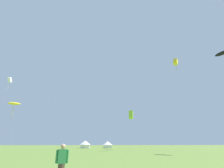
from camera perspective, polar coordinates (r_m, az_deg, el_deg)
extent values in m
ellipsoid|color=black|center=(45.61, 33.87, 8.90)|extent=(3.16, 4.08, 1.30)
ellipsoid|color=yellow|center=(53.03, -30.45, -5.79)|extent=(3.35, 2.01, 0.94)
cylinder|color=#A79518|center=(52.65, -30.87, -8.12)|extent=(0.07, 0.07, 3.24)
cylinder|color=#B2B2B7|center=(51.22, -30.91, -12.20)|extent=(1.96, 1.30, 12.02)
cube|color=white|center=(58.78, -31.55, 1.20)|extent=(0.94, 1.51, 1.64)
cylinder|color=#A4A4A4|center=(58.24, -31.87, -0.50)|extent=(0.05, 0.05, 2.87)
cylinder|color=#B2B2B7|center=(56.55, -33.97, -8.09)|extent=(1.14, 0.59, 19.76)
cube|color=#99DB2D|center=(46.26, 6.49, -10.40)|extent=(1.49, 1.88, 2.29)
cylinder|color=#B2B2B7|center=(45.01, 6.19, -15.99)|extent=(1.10, 1.33, 9.10)
cube|color=yellow|center=(69.27, 20.88, 7.11)|extent=(2.64, 2.73, 3.01)
cylinder|color=#A79518|center=(68.43, 21.08, 5.60)|extent=(0.09, 0.09, 2.54)
cylinder|color=#B2B2B7|center=(63.20, 23.13, -5.31)|extent=(0.26, 2.31, 31.44)
cube|color=#338C4C|center=(8.43, -16.66, -22.62)|extent=(0.41, 0.31, 0.60)
sphere|color=tan|center=(8.41, -16.36, -19.78)|extent=(0.22, 0.22, 0.22)
cylinder|color=#338C4C|center=(8.47, -18.38, -22.44)|extent=(0.09, 0.09, 0.55)
cylinder|color=#338C4C|center=(8.39, -14.92, -22.78)|extent=(0.09, 0.09, 0.55)
cube|color=white|center=(71.68, -9.24, -20.30)|extent=(3.52, 3.52, 1.32)
cone|color=white|center=(71.67, -9.17, -19.16)|extent=(4.40, 4.40, 1.54)
cube|color=white|center=(71.74, -1.53, -20.58)|extent=(3.19, 3.19, 1.20)
cone|color=white|center=(71.73, -1.52, -19.54)|extent=(3.99, 3.99, 1.40)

